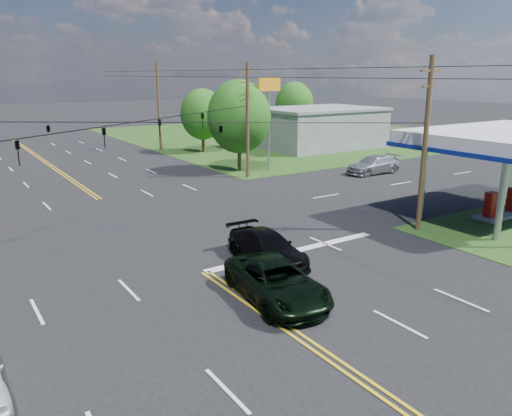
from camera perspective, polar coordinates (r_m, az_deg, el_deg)
ground at (r=29.41m, az=-13.08°, el=-2.20°), size 280.00×280.00×0.00m
grass_ne at (r=73.97m, az=4.00°, el=8.36°), size 46.00×48.00×0.03m
stop_bar at (r=24.98m, az=4.42°, el=-4.95°), size 10.00×0.50×0.02m
retail_ne at (r=61.31m, az=7.11°, el=8.99°), size 14.00×10.00×4.40m
gas_canopy at (r=33.53m, az=27.06°, el=6.89°), size 12.20×8.20×5.35m
pole_se at (r=28.69m, az=18.76°, el=7.03°), size 1.60×0.28×9.50m
pole_ne at (r=42.17m, az=-0.97°, el=10.12°), size 1.60×0.28×9.50m
pole_right_far at (r=59.06m, az=-11.07°, el=11.49°), size 1.60×0.28×10.00m
span_wire_signals at (r=28.27m, az=-13.80°, el=9.49°), size 26.00×18.00×1.13m
power_lines at (r=26.28m, az=-12.63°, el=14.87°), size 26.04×100.00×0.64m
tree_right_a at (r=45.24m, az=-1.94°, el=10.38°), size 5.70×5.70×8.18m
tree_right_b at (r=56.96m, az=-6.14°, el=10.60°), size 4.94×4.94×7.09m
tree_far_r at (r=71.40m, az=4.40°, el=11.78°), size 5.32×5.32×7.63m
pickup_dkgreen at (r=19.52m, az=2.37°, el=-8.38°), size 3.24×5.75×1.52m
suv_black at (r=23.24m, az=1.28°, el=-4.55°), size 2.19×5.06×1.45m
sedan_far at (r=45.54m, az=13.27°, el=4.84°), size 5.38×2.20×1.56m
polesign_ne at (r=44.99m, az=1.50°, el=12.41°), size 2.28×0.30×8.27m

